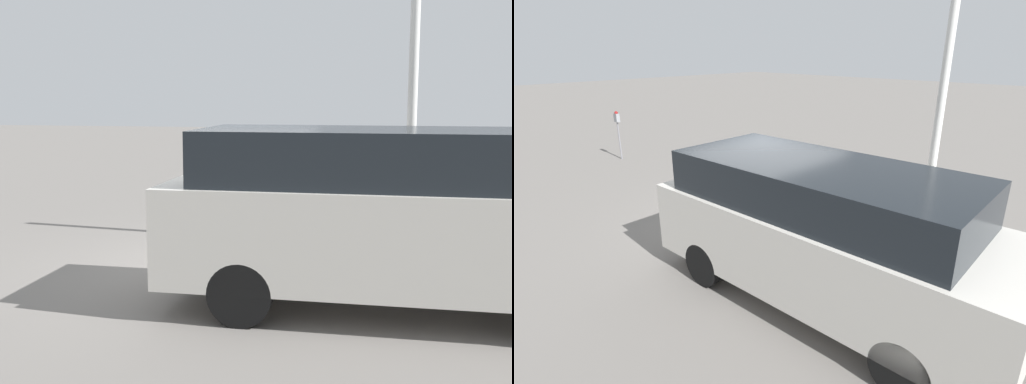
% 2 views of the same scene
% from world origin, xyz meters
% --- Properties ---
extents(ground_plane, '(80.00, 80.00, 0.00)m').
position_xyz_m(ground_plane, '(0.00, 0.00, 0.00)').
color(ground_plane, slate).
extents(parking_meter_near, '(0.20, 0.12, 1.30)m').
position_xyz_m(parking_meter_near, '(0.41, 0.68, 0.96)').
color(parking_meter_near, gray).
rests_on(parking_meter_near, ground).
extents(lamp_post, '(0.44, 0.44, 5.84)m').
position_xyz_m(lamp_post, '(2.56, 1.69, 1.76)').
color(lamp_post, beige).
rests_on(lamp_post, ground).
extents(parked_van, '(5.07, 1.95, 2.00)m').
position_xyz_m(parked_van, '(2.31, -1.30, 1.09)').
color(parked_van, beige).
rests_on(parked_van, ground).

